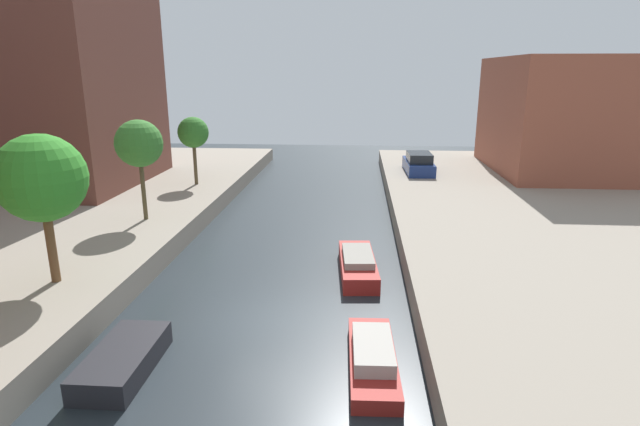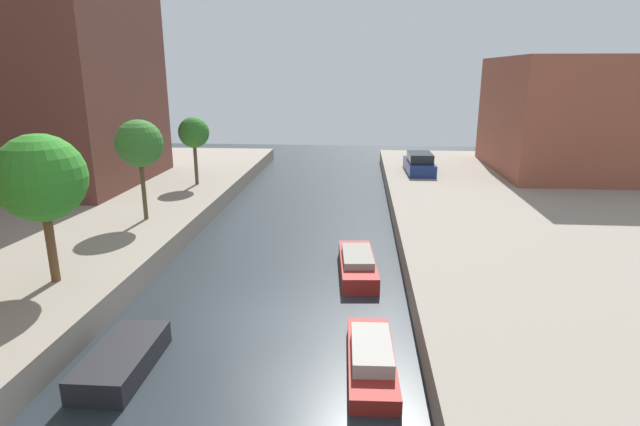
{
  "view_description": "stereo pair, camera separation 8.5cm",
  "coord_description": "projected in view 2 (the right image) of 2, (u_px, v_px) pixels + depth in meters",
  "views": [
    {
      "loc": [
        3.05,
        -15.23,
        8.04
      ],
      "look_at": [
        1.28,
        8.16,
        1.48
      ],
      "focal_mm": 28.52,
      "sensor_mm": 36.0,
      "label": 1
    },
    {
      "loc": [
        3.13,
        -15.22,
        8.04
      ],
      "look_at": [
        1.28,
        8.16,
        1.48
      ],
      "focal_mm": 28.52,
      "sensor_mm": 36.0,
      "label": 2
    }
  ],
  "objects": [
    {
      "name": "street_tree_3",
      "position": [
        139.0,
        144.0,
        24.1
      ],
      "size": [
        2.25,
        2.25,
        4.87
      ],
      "color": "brown",
      "rests_on": "quay_left"
    },
    {
      "name": "moored_boat_right_2",
      "position": [
        371.0,
        357.0,
        14.17
      ],
      "size": [
        1.42,
        4.28,
        0.84
      ],
      "color": "maroon",
      "rests_on": "ground_plane"
    },
    {
      "name": "moored_boat_right_3",
      "position": [
        357.0,
        264.0,
        20.87
      ],
      "size": [
        1.72,
        4.61,
        0.92
      ],
      "color": "maroon",
      "rests_on": "ground_plane"
    },
    {
      "name": "low_block_right",
      "position": [
        570.0,
        115.0,
        36.21
      ],
      "size": [
        10.0,
        12.41,
        8.03
      ],
      "primitive_type": "cube",
      "color": "brown",
      "rests_on": "quay_right"
    },
    {
      "name": "parked_car",
      "position": [
        419.0,
        164.0,
        36.49
      ],
      "size": [
        1.93,
        4.7,
        1.46
      ],
      "color": "navy",
      "rests_on": "quay_right"
    },
    {
      "name": "street_tree_4",
      "position": [
        194.0,
        133.0,
        31.96
      ],
      "size": [
        1.93,
        1.93,
        4.3
      ],
      "color": "brown",
      "rests_on": "quay_left"
    },
    {
      "name": "street_tree_2",
      "position": [
        41.0,
        178.0,
        16.72
      ],
      "size": [
        2.92,
        2.92,
        5.11
      ],
      "color": "brown",
      "rests_on": "quay_left"
    },
    {
      "name": "moored_boat_left_3",
      "position": [
        122.0,
        360.0,
        14.03
      ],
      "size": [
        1.59,
        3.37,
        0.69
      ],
      "color": "#232328",
      "rests_on": "ground_plane"
    },
    {
      "name": "ground_plane",
      "position": [
        263.0,
        320.0,
        17.02
      ],
      "size": [
        84.0,
        84.0,
        0.0
      ],
      "primitive_type": "plane",
      "color": "#232B30"
    }
  ]
}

